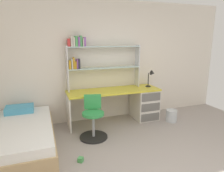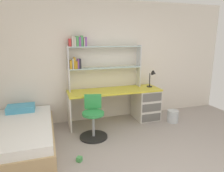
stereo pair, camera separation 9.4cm
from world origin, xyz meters
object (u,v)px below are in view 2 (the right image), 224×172
(bed_platform, at_px, (18,137))
(toy_block_green_1, at_px, (79,159))
(bookshelf_hutch, at_px, (94,57))
(waste_bin, at_px, (173,116))
(desk, at_px, (137,102))
(swivel_chair, at_px, (93,121))
(desk_lamp, at_px, (153,76))

(bed_platform, bearing_deg, toy_block_green_1, -36.66)
(bookshelf_hutch, xyz_separation_m, waste_bin, (1.61, -0.59, -1.31))
(toy_block_green_1, bearing_deg, desk, 39.53)
(waste_bin, relative_size, toy_block_green_1, 3.68)
(swivel_chair, height_order, toy_block_green_1, swivel_chair)
(bookshelf_hutch, relative_size, bed_platform, 0.87)
(toy_block_green_1, bearing_deg, bed_platform, 143.34)
(desk_lamp, height_order, swivel_chair, desk_lamp)
(bookshelf_hutch, bearing_deg, bed_platform, -152.50)
(desk, bearing_deg, swivel_chair, -154.48)
(desk, relative_size, swivel_chair, 2.54)
(swivel_chair, xyz_separation_m, bed_platform, (-1.28, -0.04, -0.09))
(desk_lamp, distance_m, swivel_chair, 1.74)
(bookshelf_hutch, distance_m, bed_platform, 2.08)
(desk_lamp, xyz_separation_m, toy_block_green_1, (-1.90, -1.25, -0.95))
(bed_platform, bearing_deg, waste_bin, 3.45)
(swivel_chair, relative_size, toy_block_green_1, 10.86)
(desk, xyz_separation_m, swivel_chair, (-1.14, -0.55, -0.10))
(bed_platform, bearing_deg, desk_lamp, 11.79)
(bookshelf_hutch, distance_m, swivel_chair, 1.36)
(desk, xyz_separation_m, bookshelf_hutch, (-0.93, 0.19, 1.03))
(desk, distance_m, desk_lamp, 0.68)
(bed_platform, bearing_deg, bookshelf_hutch, 27.50)
(desk_lamp, height_order, waste_bin, desk_lamp)
(swivel_chair, bearing_deg, bed_platform, -178.02)
(swivel_chair, xyz_separation_m, waste_bin, (1.83, 0.14, -0.18))
(bookshelf_hutch, relative_size, toy_block_green_1, 22.01)
(swivel_chair, height_order, bed_platform, swivel_chair)
(desk_lamp, bearing_deg, waste_bin, -51.56)
(swivel_chair, relative_size, bed_platform, 0.43)
(swivel_chair, height_order, waste_bin, swivel_chair)
(desk, height_order, desk_lamp, desk_lamp)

